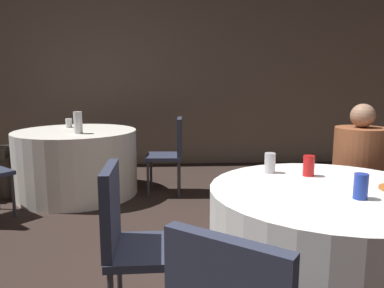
% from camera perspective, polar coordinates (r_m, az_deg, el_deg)
% --- Properties ---
extents(wall_back, '(16.00, 0.06, 2.80)m').
position_cam_1_polar(wall_back, '(5.86, 3.93, 10.65)').
color(wall_back, '#7A6B5B').
rests_on(wall_back, ground_plane).
extents(table_near, '(1.24, 1.24, 0.74)m').
position_cam_1_polar(table_near, '(2.20, 19.61, -15.73)').
color(table_near, white).
rests_on(table_near, ground_plane).
extents(table_far, '(1.36, 1.36, 0.74)m').
position_cam_1_polar(table_far, '(4.49, -17.13, -2.69)').
color(table_far, white).
rests_on(table_far, ground_plane).
extents(chair_near_northeast, '(0.56, 0.56, 0.88)m').
position_cam_1_polar(chair_near_northeast, '(3.11, 24.17, -5.41)').
color(chair_near_northeast, '#2D3347').
rests_on(chair_near_northeast, ground_plane).
extents(chair_near_west, '(0.41, 0.41, 0.88)m').
position_cam_1_polar(chair_near_west, '(1.97, -9.50, -13.25)').
color(chair_near_west, '#2D3347').
rests_on(chair_near_west, ground_plane).
extents(chair_far_east, '(0.42, 0.42, 0.88)m').
position_cam_1_polar(chair_far_east, '(4.27, -3.08, -0.66)').
color(chair_far_east, '#2D3347').
rests_on(chair_far_east, ground_plane).
extents(person_floral_shirt, '(0.48, 0.51, 1.13)m').
position_cam_1_polar(person_floral_shirt, '(2.95, 23.78, -5.04)').
color(person_floral_shirt, '#4C4238').
rests_on(person_floral_shirt, ground_plane).
extents(soda_can_red, '(0.07, 0.07, 0.12)m').
position_cam_1_polar(soda_can_red, '(2.30, 17.36, -3.19)').
color(soda_can_red, red).
rests_on(soda_can_red, table_near).
extents(soda_can_blue, '(0.07, 0.07, 0.12)m').
position_cam_1_polar(soda_can_blue, '(1.95, 24.33, -5.90)').
color(soda_can_blue, '#1E38A5').
rests_on(soda_can_blue, table_near).
extents(soda_can_silver, '(0.07, 0.07, 0.12)m').
position_cam_1_polar(soda_can_silver, '(2.32, 11.79, -2.83)').
color(soda_can_silver, silver).
rests_on(soda_can_silver, table_near).
extents(bottle_far, '(0.09, 0.09, 0.23)m').
position_cam_1_polar(bottle_far, '(4.15, -16.98, 3.13)').
color(bottle_far, white).
rests_on(bottle_far, table_far).
extents(cup_far, '(0.07, 0.07, 0.11)m').
position_cam_1_polar(cup_far, '(4.73, -18.26, 3.06)').
color(cup_far, white).
rests_on(cup_far, table_far).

